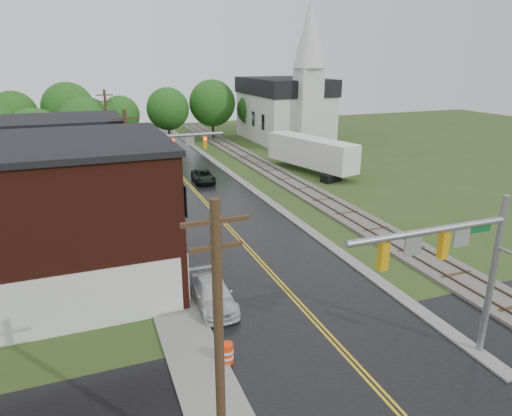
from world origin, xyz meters
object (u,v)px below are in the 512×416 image
utility_pole_a (219,346)px  pickup_white (213,294)px  construction_barrel (227,354)px  brick_building (35,220)px  utility_pole_b (130,171)px  traffic_signal_near (457,255)px  traffic_signal_far (164,151)px  semi_trailer (311,152)px  church (287,103)px  utility_pole_c (108,128)px  tree_left_c (38,140)px  tree_left_e (88,126)px  suv_dark (203,176)px

utility_pole_a → pickup_white: 11.09m
utility_pole_a → construction_barrel: size_ratio=9.61×
brick_building → utility_pole_a: bearing=-69.3°
utility_pole_a → utility_pole_b: size_ratio=1.00×
traffic_signal_near → traffic_signal_far: same height
brick_building → semi_trailer: bearing=35.9°
church → construction_barrel: church is taller
traffic_signal_near → utility_pole_a: size_ratio=0.82×
utility_pole_c → utility_pole_b: bearing=-90.0°
semi_trailer → construction_barrel: semi_trailer is taller
tree_left_c → utility_pole_c: bearing=30.2°
tree_left_e → construction_barrel: (3.85, -40.67, -4.35)m
utility_pole_b → tree_left_e: 23.99m
utility_pole_a → utility_pole_c: (0.00, 44.00, 0.00)m
traffic_signal_near → suv_dark: traffic_signal_near is taller
traffic_signal_near → utility_pole_a: utility_pole_a is taller
utility_pole_b → semi_trailer: utility_pole_b is taller
utility_pole_c → tree_left_c: size_ratio=1.18×
utility_pole_c → construction_barrel: size_ratio=9.61×
tree_left_c → construction_barrel: 36.01m
utility_pole_b → pickup_white: (2.54, -12.00, -4.06)m
utility_pole_a → utility_pole_b: 22.00m
church → suv_dark: 27.18m
traffic_signal_near → pickup_white: size_ratio=1.62×
construction_barrel → pickup_white: bearing=81.2°
traffic_signal_far → suv_dark: (5.10, 7.40, -4.36)m
utility_pole_b → traffic_signal_far: bearing=56.3°
traffic_signal_near → semi_trailer: 34.07m
tree_left_e → utility_pole_c: bearing=-42.8°
utility_pole_b → semi_trailer: (20.89, 12.26, -2.43)m
church → suv_dark: bearing=-133.5°
brick_building → tree_left_c: size_ratio=1.87×
church → suv_dark: (-18.37, -19.34, -5.22)m
traffic_signal_near → utility_pole_c: 43.24m
tree_left_c → construction_barrel: size_ratio=8.17×
suv_dark → church: bearing=50.8°
utility_pole_b → suv_dark: utility_pole_b is taller
traffic_signal_far → semi_trailer: (17.56, 7.26, -2.68)m
tree_left_c → tree_left_e: bearing=50.2°
utility_pole_b → construction_barrel: 17.39m
church → semi_trailer: size_ratio=1.60×
traffic_signal_far → utility_pole_a: size_ratio=0.82×
brick_building → semi_trailer: (26.57, 19.26, -1.86)m
tree_left_e → construction_barrel: bearing=-84.6°
brick_building → traffic_signal_far: bearing=53.1°
brick_building → church: (32.48, 38.74, 1.68)m
brick_building → traffic_signal_near: brick_building is taller
brick_building → semi_trailer: 32.87m
utility_pole_a → church: bearing=63.5°
traffic_signal_near → pickup_white: 11.93m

